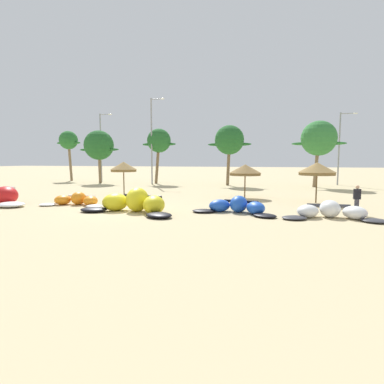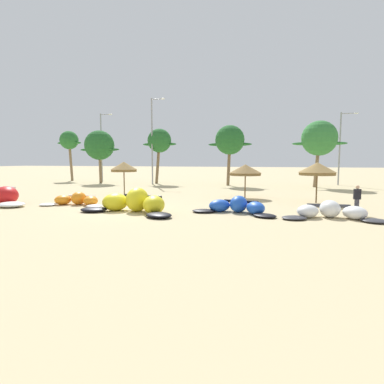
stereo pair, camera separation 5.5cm
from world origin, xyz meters
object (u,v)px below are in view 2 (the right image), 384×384
Objects in this scene: beach_umbrella_near_palms at (317,169)px; palm_left_of_gap at (159,141)px; beach_umbrella_near_van at (124,167)px; person_near_kites at (357,200)px; palm_leftmost at (69,141)px; lamppost_west at (102,144)px; kite_left_of_center at (134,203)px; palm_left at (99,145)px; lamppost_east_center at (341,144)px; kite_right_of_center at (331,212)px; kite_center at (237,207)px; palm_center_left at (230,140)px; palm_center_right at (319,139)px; kite_left at (77,200)px; beach_umbrella_middle at (245,170)px; lamppost_west_center at (153,137)px.

beach_umbrella_near_palms is 22.88m from palm_left_of_gap.
person_near_kites is at bearing -19.33° from beach_umbrella_near_van.
lamppost_west is (5.65, -0.32, -0.50)m from palm_leftmost.
palm_left reaches higher than kite_left_of_center.
kite_right_of_center is at bearing -99.91° from lamppost_east_center.
person_near_kites is 0.17× the size of lamppost_west.
beach_umbrella_near_palms is at bearing -103.53° from lamppost_east_center.
person_near_kites reaches higher than kite_center.
palm_left_of_gap is at bearing 140.34° from beach_umbrella_near_palms.
kite_left_of_center is 12.82m from beach_umbrella_near_palms.
palm_center_left reaches higher than palm_left.
palm_center_right is (1.48, 14.13, 2.96)m from beach_umbrella_near_palms.
kite_right_of_center is 0.72× the size of palm_center_right.
beach_umbrella_near_palms is 0.41× the size of palm_left.
person_near_kites is at bearing -44.85° from palm_left_of_gap.
kite_center is (10.74, -0.26, 0.03)m from kite_left.
palm_left is at bearing -171.35° from palm_left_of_gap.
beach_umbrella_middle is 31.23m from palm_leftmost.
lamppost_west_center reaches higher than palm_center_left.
kite_left_of_center is (5.00, -1.64, 0.20)m from kite_left.
kite_center is at bearing -169.01° from person_near_kites.
palm_center_left is (-3.23, 12.20, 3.10)m from beach_umbrella_middle.
kite_center is 1.74× the size of beach_umbrella_near_van.
beach_umbrella_middle is 0.37× the size of palm_center_left.
kite_right_of_center is at bearing -47.25° from lamppost_west_center.
lamppost_west_center reaches higher than kite_center.
beach_umbrella_middle is at bearing 123.65° from kite_right_of_center.
beach_umbrella_near_van is 0.33× the size of lamppost_east_center.
beach_umbrella_middle is 19.18m from lamppost_east_center.
palm_left_of_gap is at bearing 95.66° from kite_left.
palm_leftmost is 1.02× the size of palm_center_left.
lamppost_west reaches higher than beach_umbrella_middle.
kite_left_of_center is 29.71m from lamppost_east_center.
palm_leftmost is at bearing 141.02° from kite_center.
palm_center_left is at bearing 112.90° from kite_right_of_center.
palm_left is 0.72× the size of lamppost_west.
palm_left is 0.65× the size of lamppost_west_center.
beach_umbrella_middle is at bearing 161.04° from beach_umbrella_near_palms.
kite_left is 0.76× the size of kite_left_of_center.
beach_umbrella_middle is at bearing -33.90° from lamppost_west.
palm_center_left is 9.87m from palm_center_right.
palm_center_right is at bearing 49.18° from kite_left.
palm_leftmost reaches higher than kite_right_of_center.
palm_left_of_gap is at bearing 122.12° from kite_center.
lamppost_east_center reaches higher than beach_umbrella_near_palms.
kite_left is 26.44m from palm_center_right.
palm_center_right is (9.87, 0.16, 0.04)m from palm_center_left.
kite_right_of_center is at bearing -25.99° from beach_umbrella_near_van.
lamppost_east_center is (9.13, 23.98, 4.52)m from kite_center.
palm_center_left is at bearing -7.17° from lamppost_west.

